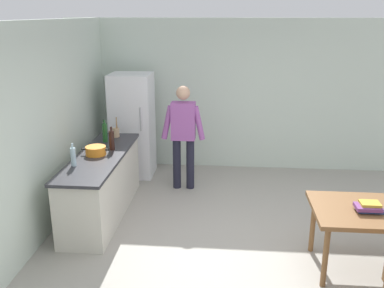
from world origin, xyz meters
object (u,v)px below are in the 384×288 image
book_stack (369,207)px  bottle_wine_dark (112,140)px  bottle_water_clear (73,157)px  dining_table (378,216)px  utensil_jar (116,132)px  person (183,131)px  cooking_pot (96,151)px  refrigerator (133,125)px  bottle_wine_green (105,132)px

book_stack → bottle_wine_dark: bearing=156.3°
bottle_water_clear → book_stack: (3.48, -0.70, -0.23)m
dining_table → utensil_jar: (-3.40, 1.98, 0.31)m
person → dining_table: bearing=-42.4°
cooking_pot → bottle_wine_dark: bearing=55.4°
person → utensil_jar: bearing=-171.0°
refrigerator → bottle_water_clear: 2.09m
dining_table → utensil_jar: 3.95m
bottle_wine_dark → book_stack: size_ratio=1.13×
utensil_jar → refrigerator: bearing=81.9°
person → utensil_jar: 1.06m
dining_table → utensil_jar: utensil_jar is taller
person → dining_table: size_ratio=1.21×
bottle_wine_dark → cooking_pot: bearing=-124.6°
book_stack → person: bearing=135.3°
bottle_wine_green → dining_table: bearing=-26.1°
refrigerator → bottle_wine_dark: size_ratio=5.29×
dining_table → cooking_pot: cooking_pot is taller
utensil_jar → book_stack: (3.28, -2.04, -0.18)m
refrigerator → cooking_pot: (-0.15, -1.60, 0.06)m
dining_table → book_stack: 0.19m
cooking_pot → book_stack: cooking_pot is taller
refrigerator → cooking_pot: bearing=-95.5°
cooking_pot → bottle_water_clear: 0.48m
person → bottle_wine_green: bearing=-159.3°
refrigerator → person: 1.10m
dining_table → bottle_water_clear: (-3.60, 0.64, 0.35)m
refrigerator → book_stack: size_ratio=5.96×
utensil_jar → person: bearing=9.0°
bottle_wine_green → bottle_water_clear: 1.08m
cooking_pot → bottle_wine_dark: (0.16, 0.24, 0.09)m
bottle_wine_green → bottle_water_clear: bottle_wine_green is taller
refrigerator → utensil_jar: refrigerator is taller
person → book_stack: 3.14m
utensil_jar → bottle_water_clear: size_ratio=1.07×
person → book_stack: (2.23, -2.20, -0.18)m
person → bottle_wine_dark: person is taller
person → utensil_jar: size_ratio=5.31×
dining_table → book_stack: (-0.12, -0.06, 0.13)m
refrigerator → dining_table: refrigerator is taller
refrigerator → utensil_jar: bearing=-98.1°
dining_table → bottle_wine_dark: bottle_wine_dark is taller
bottle_water_clear → refrigerator: bearing=81.7°
book_stack → refrigerator: bearing=139.0°
cooking_pot → refrigerator: bearing=84.5°
utensil_jar → bottle_wine_dark: 0.66m
utensil_jar → bottle_wine_dark: (0.11, -0.65, 0.07)m
refrigerator → bottle_wine_dark: refrigerator is taller
cooking_pot → person: bearing=43.6°
utensil_jar → bottle_water_clear: utensil_jar is taller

